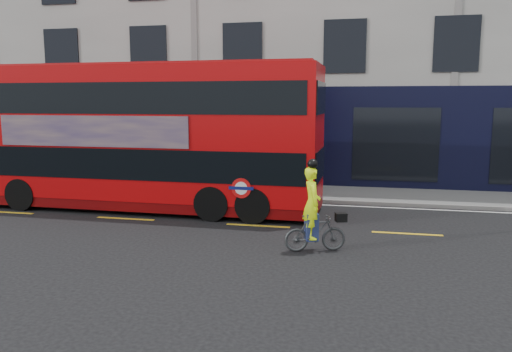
% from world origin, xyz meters
% --- Properties ---
extents(ground, '(120.00, 120.00, 0.00)m').
position_xyz_m(ground, '(0.00, 0.00, 0.00)').
color(ground, black).
rests_on(ground, ground).
extents(pavement, '(60.00, 3.00, 0.12)m').
position_xyz_m(pavement, '(0.00, 6.50, 0.06)').
color(pavement, slate).
rests_on(pavement, ground).
extents(kerb, '(60.00, 0.12, 0.13)m').
position_xyz_m(kerb, '(0.00, 5.00, 0.07)').
color(kerb, gray).
rests_on(kerb, ground).
extents(building_terrace, '(50.00, 10.07, 15.00)m').
position_xyz_m(building_terrace, '(0.00, 12.94, 7.49)').
color(building_terrace, beige).
rests_on(building_terrace, ground).
extents(road_edge_line, '(58.00, 0.10, 0.01)m').
position_xyz_m(road_edge_line, '(0.00, 4.70, 0.00)').
color(road_edge_line, silver).
rests_on(road_edge_line, ground).
extents(lane_dashes, '(58.00, 0.12, 0.01)m').
position_xyz_m(lane_dashes, '(0.00, 1.50, 0.00)').
color(lane_dashes, gold).
rests_on(lane_dashes, ground).
extents(bus, '(11.37, 2.78, 4.56)m').
position_xyz_m(bus, '(-0.03, 3.00, 2.34)').
color(bus, '#B90709').
rests_on(bus, ground).
extents(cyclist, '(1.48, 0.83, 2.16)m').
position_xyz_m(cyclist, '(5.75, -0.55, 0.75)').
color(cyclist, '#404445').
rests_on(cyclist, ground).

